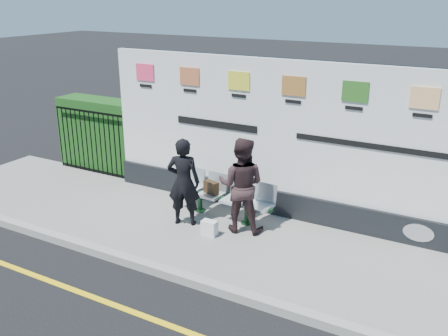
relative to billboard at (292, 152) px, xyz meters
The scene contains 12 objects.
ground 4.13m from the billboard, 97.40° to the right, with size 80.00×80.00×0.00m, color black.
pavement 1.98m from the billboard, 110.32° to the right, with size 14.00×3.00×0.12m, color gray.
kerb 3.19m from the billboard, 99.95° to the right, with size 14.00×0.18×0.14m, color gray.
yellow_line 4.13m from the billboard, 97.40° to the right, with size 14.00×0.10×0.01m, color yellow.
billboard is the anchor object (origin of this frame).
hedge 5.11m from the billboard, behind, with size 2.35×0.70×1.70m, color #184815.
railing 5.10m from the billboard, behind, with size 2.05×0.06×1.54m, color black, non-canonical shape.
bench 1.70m from the billboard, 147.12° to the right, with size 2.05×0.54×0.44m, color silver, non-canonical shape.
woman_left 2.11m from the billboard, 140.74° to the right, with size 0.61×0.40×1.67m, color black.
woman_right 1.23m from the billboard, 118.00° to the right, with size 0.85×0.66×1.75m, color #301F20.
handbag_brown 1.70m from the billboard, 153.09° to the right, with size 0.31×0.13×0.25m, color black.
carrier_bag_white 2.11m from the billboard, 121.96° to the right, with size 0.28×0.17×0.28m, color silver.
Camera 1 is at (3.70, -4.56, 4.25)m, focal length 40.00 mm.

